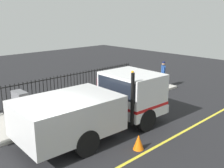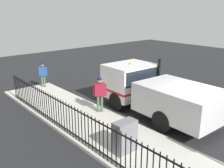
# 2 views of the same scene
# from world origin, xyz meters

# --- Properties ---
(ground_plane) EXTENTS (46.65, 46.65, 0.00)m
(ground_plane) POSITION_xyz_m (0.00, 0.00, 0.00)
(ground_plane) COLOR #232326
(ground_plane) RESTS_ON ground
(sidewalk_slab) EXTENTS (3.04, 21.20, 0.13)m
(sidewalk_slab) POSITION_xyz_m (3.33, 0.00, 0.07)
(sidewalk_slab) COLOR beige
(sidewalk_slab) RESTS_ON ground
(work_truck) EXTENTS (2.73, 6.45, 2.59)m
(work_truck) POSITION_xyz_m (0.21, -2.74, 1.26)
(work_truck) COLOR white
(work_truck) RESTS_ON ground
(worker_standing) EXTENTS (0.56, 0.47, 1.79)m
(worker_standing) POSITION_xyz_m (2.26, -4.28, 1.23)
(worker_standing) COLOR maroon
(worker_standing) RESTS_ON sidewalk_slab
(pedestrian_distant) EXTENTS (0.47, 0.48, 1.64)m
(pedestrian_distant) POSITION_xyz_m (2.51, -9.96, 1.13)
(pedestrian_distant) COLOR #264C99
(pedestrian_distant) RESTS_ON sidewalk_slab
(iron_fence) EXTENTS (0.04, 18.06, 1.38)m
(iron_fence) POSITION_xyz_m (4.70, -0.00, 0.83)
(iron_fence) COLOR black
(iron_fence) RESTS_ON sidewalk_slab
(utility_cabinet) EXTENTS (0.88, 0.46, 1.18)m
(utility_cabinet) POSITION_xyz_m (3.85, -0.83, 0.72)
(utility_cabinet) COLOR slate
(utility_cabinet) RESTS_ON sidewalk_slab
(traffic_cone) EXTENTS (0.39, 0.39, 0.56)m
(traffic_cone) POSITION_xyz_m (-1.78, -2.61, 0.28)
(traffic_cone) COLOR orange
(traffic_cone) RESTS_ON ground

